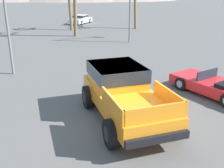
% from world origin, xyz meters
% --- Properties ---
extents(ground_plane, '(320.00, 320.00, 0.00)m').
position_xyz_m(ground_plane, '(0.00, 0.00, 0.00)').
color(ground_plane, '#5B5956').
extents(orange_pickup_truck, '(3.12, 5.47, 1.86)m').
position_xyz_m(orange_pickup_truck, '(-0.07, 0.11, 1.07)').
color(orange_pickup_truck, orange).
rests_on(orange_pickup_truck, ground_plane).
extents(red_convertible_car, '(2.12, 4.17, 1.06)m').
position_xyz_m(red_convertible_car, '(4.78, -0.12, 0.41)').
color(red_convertible_car, red).
rests_on(red_convertible_car, ground_plane).
extents(parked_car_white, '(4.62, 4.38, 1.22)m').
position_xyz_m(parked_car_white, '(10.03, 28.22, 0.62)').
color(parked_car_white, white).
rests_on(parked_car_white, ground_plane).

